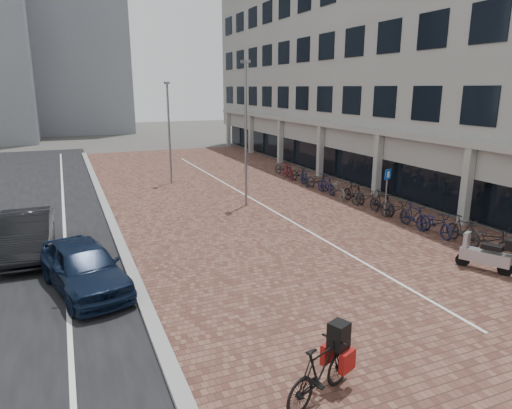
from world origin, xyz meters
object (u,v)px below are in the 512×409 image
object	(u,v)px
parking_sign	(387,186)
car_dark	(26,235)
car_navy	(84,267)
hero_bike	(321,371)
scooter_front	(486,253)

from	to	relation	value
parking_sign	car_dark	bearing A→B (deg)	156.32
car_navy	hero_bike	bearing A→B (deg)	-74.46
car_navy	car_dark	distance (m)	4.17
car_dark	parking_sign	bearing A→B (deg)	-1.74
car_dark	scooter_front	xyz separation A→B (m)	(13.54, -7.27, -0.15)
hero_bike	scooter_front	xyz separation A→B (m)	(8.04, 3.34, -0.01)
car_navy	scooter_front	world-z (taller)	car_navy
car_dark	parking_sign	distance (m)	14.72
car_navy	scooter_front	distance (m)	12.34
car_navy	parking_sign	size ratio (longest dim) A/B	1.97
hero_bike	scooter_front	bearing A→B (deg)	-90.08
car_navy	parking_sign	distance (m)	13.34
car_dark	hero_bike	distance (m)	11.95
scooter_front	parking_sign	size ratio (longest dim) A/B	0.80
hero_bike	parking_sign	world-z (taller)	parking_sign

